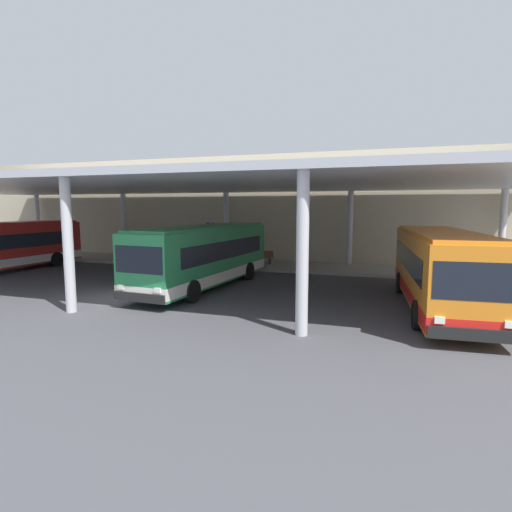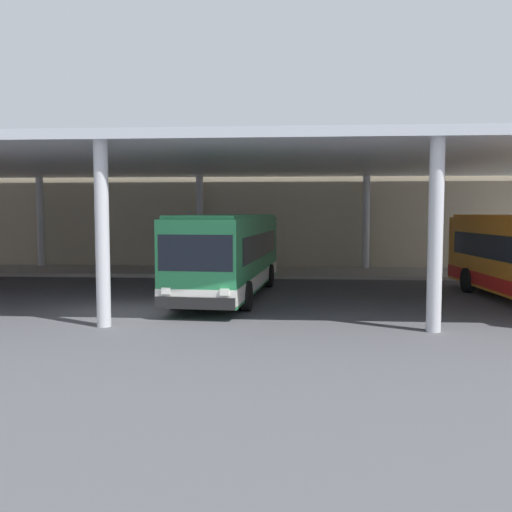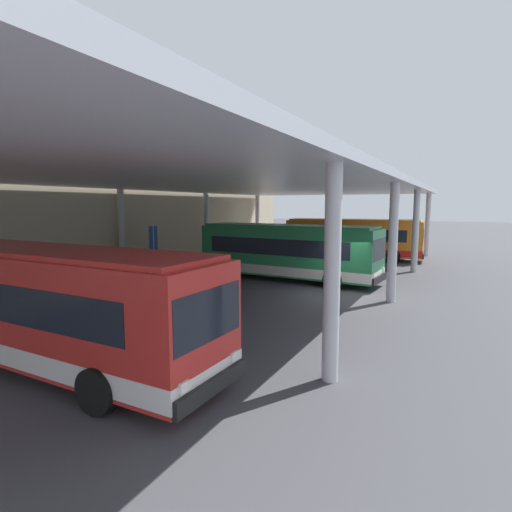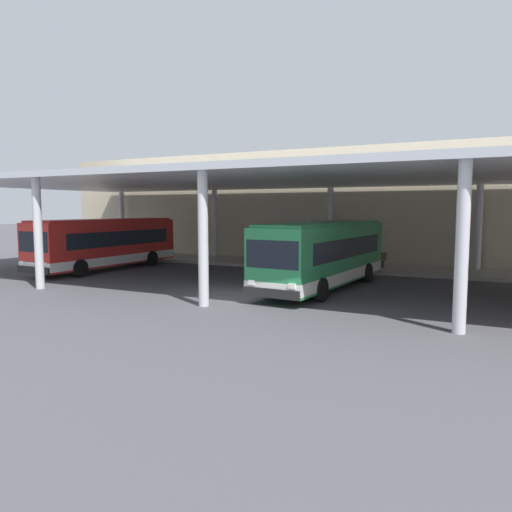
{
  "view_description": "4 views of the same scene",
  "coord_description": "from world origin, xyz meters",
  "px_view_note": "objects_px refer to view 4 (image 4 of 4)",
  "views": [
    {
      "loc": [
        11.83,
        -14.93,
        4.09
      ],
      "look_at": [
        5.28,
        4.79,
        1.6
      ],
      "focal_mm": 28.17,
      "sensor_mm": 36.0,
      "label": 1
    },
    {
      "loc": [
        5.55,
        -18.25,
        3.27
      ],
      "look_at": [
        3.8,
        5.13,
        1.46
      ],
      "focal_mm": 40.01,
      "sensor_mm": 36.0,
      "label": 2
    },
    {
      "loc": [
        -18.64,
        -5.24,
        4.28
      ],
      "look_at": [
        -0.71,
        3.88,
        1.77
      ],
      "focal_mm": 28.7,
      "sensor_mm": 36.0,
      "label": 3
    },
    {
      "loc": [
        10.1,
        -18.16,
        3.8
      ],
      "look_at": [
        -0.86,
        3.82,
        1.38
      ],
      "focal_mm": 33.59,
      "sensor_mm": 36.0,
      "label": 4
    }
  ],
  "objects_px": {
    "bus_nearest_bay": "(106,243)",
    "bench_waiting": "(372,259)",
    "bus_second_bay": "(324,254)",
    "banner_sign": "(316,237)"
  },
  "relations": [
    {
      "from": "banner_sign",
      "to": "bus_nearest_bay",
      "type": "bearing_deg",
      "value": -150.84
    },
    {
      "from": "bus_nearest_bay",
      "to": "bus_second_bay",
      "type": "xyz_separation_m",
      "value": [
        14.58,
        -0.77,
        0.0
      ]
    },
    {
      "from": "bus_nearest_bay",
      "to": "bus_second_bay",
      "type": "height_order",
      "value": "same"
    },
    {
      "from": "bus_second_bay",
      "to": "bench_waiting",
      "type": "xyz_separation_m",
      "value": [
        0.43,
        8.12,
        -0.99
      ]
    },
    {
      "from": "bus_nearest_bay",
      "to": "bench_waiting",
      "type": "bearing_deg",
      "value": 26.1
    },
    {
      "from": "bus_second_bay",
      "to": "banner_sign",
      "type": "relative_size",
      "value": 3.34
    },
    {
      "from": "bench_waiting",
      "to": "bus_second_bay",
      "type": "bearing_deg",
      "value": -93.0
    },
    {
      "from": "bus_second_bay",
      "to": "bench_waiting",
      "type": "height_order",
      "value": "bus_second_bay"
    },
    {
      "from": "bench_waiting",
      "to": "banner_sign",
      "type": "bearing_deg",
      "value": -165.54
    },
    {
      "from": "bus_second_bay",
      "to": "banner_sign",
      "type": "bearing_deg",
      "value": 112.32
    }
  ]
}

